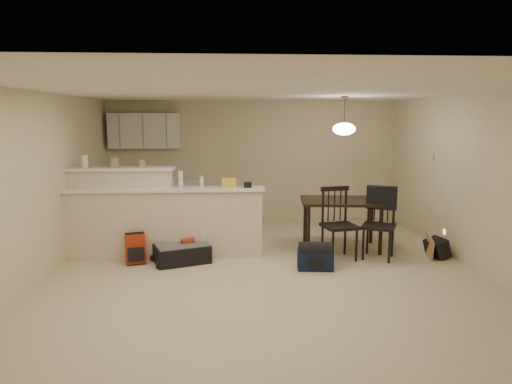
{
  "coord_description": "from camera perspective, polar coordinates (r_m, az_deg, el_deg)",
  "views": [
    {
      "loc": [
        -0.5,
        -6.08,
        2.15
      ],
      "look_at": [
        -0.1,
        0.7,
        1.05
      ],
      "focal_mm": 32.0,
      "sensor_mm": 36.0,
      "label": 1
    }
  ],
  "objects": [
    {
      "name": "room",
      "position": [
        6.16,
        1.32,
        0.8
      ],
      "size": [
        7.0,
        7.02,
        2.5
      ],
      "color": "beige",
      "rests_on": "ground"
    },
    {
      "name": "breakfast_bar",
      "position": [
        7.33,
        -13.2,
        -3.18
      ],
      "size": [
        3.08,
        0.58,
        1.39
      ],
      "color": "beige",
      "rests_on": "ground"
    },
    {
      "name": "upper_cabinets",
      "position": [
        9.55,
        -13.76,
        7.45
      ],
      "size": [
        1.4,
        0.34,
        0.7
      ],
      "primitive_type": "cube",
      "color": "white",
      "rests_on": "room"
    },
    {
      "name": "kitchen_counter",
      "position": [
        9.54,
        -12.38,
        -1.27
      ],
      "size": [
        1.8,
        0.6,
        0.9
      ],
      "primitive_type": "cube",
      "color": "white",
      "rests_on": "ground"
    },
    {
      "name": "thermostat",
      "position": [
        8.41,
        21.16,
        4.16
      ],
      "size": [
        0.02,
        0.12,
        0.12
      ],
      "primitive_type": "cube",
      "color": "beige",
      "rests_on": "room"
    },
    {
      "name": "jar",
      "position": [
        7.57,
        -20.62,
        3.61
      ],
      "size": [
        0.1,
        0.1,
        0.2
      ],
      "primitive_type": "cylinder",
      "color": "silver",
      "rests_on": "breakfast_bar"
    },
    {
      "name": "cereal_box",
      "position": [
        7.44,
        -17.21,
        3.55
      ],
      "size": [
        0.1,
        0.07,
        0.16
      ],
      "primitive_type": "cube",
      "color": "#A68455",
      "rests_on": "breakfast_bar"
    },
    {
      "name": "small_box",
      "position": [
        7.36,
        -14.0,
        3.47
      ],
      "size": [
        0.08,
        0.06,
        0.12
      ],
      "primitive_type": "cube",
      "color": "#A68455",
      "rests_on": "breakfast_bar"
    },
    {
      "name": "bottle_a",
      "position": [
        7.08,
        -9.39,
        1.53
      ],
      "size": [
        0.07,
        0.07,
        0.26
      ],
      "primitive_type": "cylinder",
      "color": "silver",
      "rests_on": "breakfast_bar"
    },
    {
      "name": "bottle_b",
      "position": [
        7.06,
        -6.8,
        1.24
      ],
      "size": [
        0.06,
        0.06,
        0.18
      ],
      "primitive_type": "cylinder",
      "color": "silver",
      "rests_on": "breakfast_bar"
    },
    {
      "name": "bag_lump",
      "position": [
        7.05,
        -3.39,
        1.11
      ],
      "size": [
        0.22,
        0.18,
        0.14
      ],
      "primitive_type": "cube",
      "color": "#A68455",
      "rests_on": "breakfast_bar"
    },
    {
      "name": "pouch",
      "position": [
        7.06,
        -1.03,
        0.89
      ],
      "size": [
        0.12,
        0.1,
        0.08
      ],
      "primitive_type": "cube",
      "color": "#A68455",
      "rests_on": "breakfast_bar"
    },
    {
      "name": "dining_table",
      "position": [
        7.65,
        10.66,
        -1.68
      ],
      "size": [
        1.4,
        1.0,
        0.83
      ],
      "rotation": [
        0.0,
        0.0,
        -0.1
      ],
      "color": "black",
      "rests_on": "ground"
    },
    {
      "name": "pendant_lamp",
      "position": [
        7.52,
        10.95,
        7.82
      ],
      "size": [
        0.36,
        0.36,
        0.62
      ],
      "color": "brown",
      "rests_on": "room"
    },
    {
      "name": "dining_chair_near",
      "position": [
        7.09,
        10.42,
        -3.96
      ],
      "size": [
        0.58,
        0.56,
        1.11
      ],
      "primitive_type": null,
      "rotation": [
        0.0,
        0.0,
        0.23
      ],
      "color": "black",
      "rests_on": "ground"
    },
    {
      "name": "dining_chair_far",
      "position": [
        7.26,
        15.1,
        -3.9
      ],
      "size": [
        0.63,
        0.62,
        1.09
      ],
      "primitive_type": null,
      "rotation": [
        0.0,
        0.0,
        -0.47
      ],
      "color": "black",
      "rests_on": "ground"
    },
    {
      "name": "suitcase",
      "position": [
        7.02,
        -9.24,
        -7.62
      ],
      "size": [
        0.91,
        0.75,
        0.27
      ],
      "primitive_type": "cube",
      "rotation": [
        0.0,
        0.0,
        0.35
      ],
      "color": "black",
      "rests_on": "ground"
    },
    {
      "name": "red_backpack",
      "position": [
        7.1,
        -14.83,
        -6.9
      ],
      "size": [
        0.33,
        0.25,
        0.44
      ],
      "primitive_type": "cube",
      "rotation": [
        0.0,
        0.0,
        0.27
      ],
      "color": "#A62C12",
      "rests_on": "ground"
    },
    {
      "name": "navy_duffel",
      "position": [
        6.68,
        7.41,
        -8.41
      ],
      "size": [
        0.53,
        0.32,
        0.27
      ],
      "primitive_type": "cube",
      "rotation": [
        0.0,
        0.0,
        -0.1
      ],
      "color": "#101834",
      "rests_on": "ground"
    },
    {
      "name": "black_daypack",
      "position": [
        7.69,
        21.71,
        -6.57
      ],
      "size": [
        0.3,
        0.38,
        0.29
      ],
      "primitive_type": "cube",
      "rotation": [
        0.0,
        0.0,
        1.81
      ],
      "color": "black",
      "rests_on": "ground"
    },
    {
      "name": "cardboard_sheet",
      "position": [
        7.63,
        20.82,
        -6.39
      ],
      "size": [
        0.1,
        0.46,
        0.36
      ],
      "primitive_type": "cube",
      "rotation": [
        0.0,
        0.0,
        1.4
      ],
      "color": "#A68455",
      "rests_on": "ground"
    }
  ]
}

